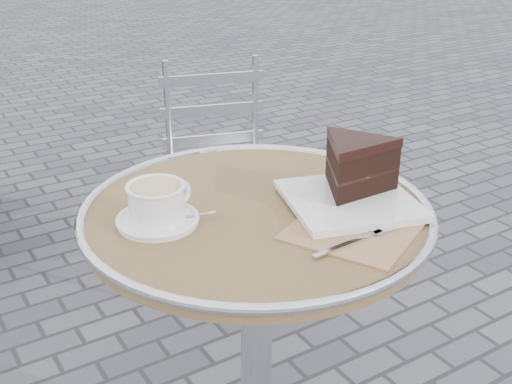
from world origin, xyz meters
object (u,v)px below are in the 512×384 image
cafe_table (256,277)px  cappuccino_set (158,206)px  cake_plate_set (354,173)px  bistro_chair (218,151)px

cafe_table → cappuccino_set: 0.28m
cappuccino_set → cake_plate_set: size_ratio=0.46×
cappuccino_set → cake_plate_set: bearing=-31.8°
cappuccino_set → bistro_chair: bearing=40.3°
cake_plate_set → bistro_chair: (0.18, 0.93, -0.29)m
cake_plate_set → cafe_table: bearing=175.6°
cappuccino_set → cake_plate_set: cake_plate_set is taller
cappuccino_set → cake_plate_set: 0.40m
cappuccino_set → bistro_chair: bistro_chair is taller
cake_plate_set → cappuccino_set: bearing=179.3°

